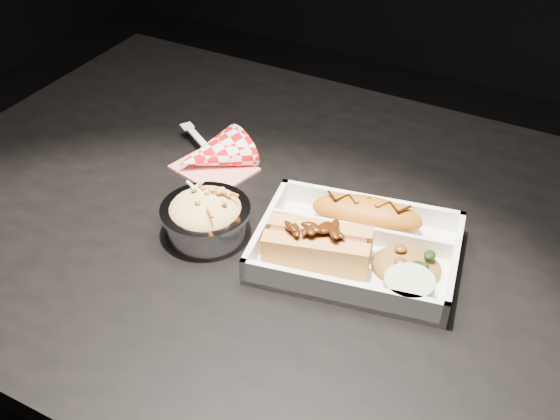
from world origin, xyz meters
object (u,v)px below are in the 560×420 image
Objects in this scene: food_tray at (357,251)px; hotdog at (318,244)px; fried_pastry at (367,214)px; napkin_fork at (212,155)px; foil_coleslaw_cup at (206,215)px; dining_table at (308,275)px.

hotdog reaches higher than food_tray.
napkin_fork is at bearing 171.88° from fried_pastry.
food_tray is at bearing 13.24° from napkin_fork.
hotdog is 0.27m from napkin_fork.
food_tray is 2.36× the size of foil_coleslaw_cup.
fried_pastry is 0.21m from foil_coleslaw_cup.
hotdog is at bearing 3.58° from napkin_fork.
foil_coleslaw_cup reaches higher than fried_pastry.
foil_coleslaw_cup is 0.72× the size of napkin_fork.
napkin_fork reaches higher than fried_pastry.
fried_pastry is at bearing 19.65° from dining_table.
hotdog is (0.04, -0.06, 0.12)m from dining_table.
napkin_fork is (-0.24, 0.13, -0.02)m from hotdog.
fried_pastry is 1.25× the size of foil_coleslaw_cup.
hotdog reaches higher than dining_table.
foil_coleslaw_cup is at bearing -175.93° from food_tray.
napkin_fork is at bearing 136.24° from hotdog.
napkin_fork is at bearing 120.46° from foil_coleslaw_cup.
food_tray is 0.20m from foil_coleslaw_cup.
dining_table is 0.14m from fried_pastry.
fried_pastry is at bearing 30.18° from foil_coleslaw_cup.
hotdog is 1.21× the size of foil_coleslaw_cup.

